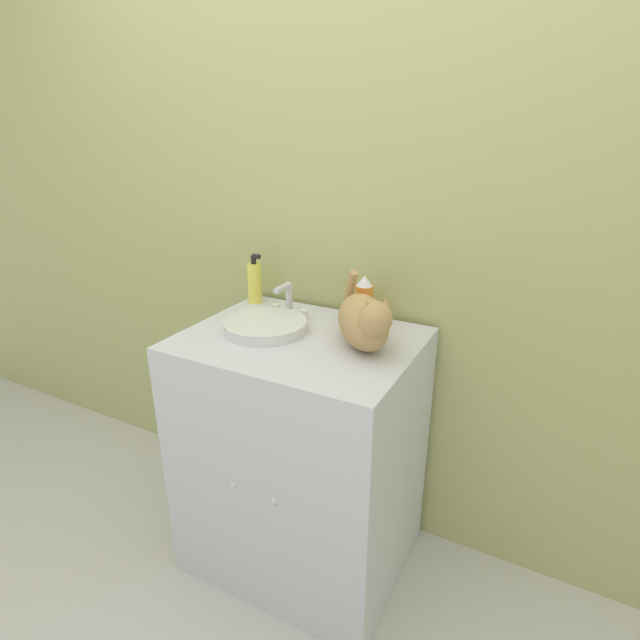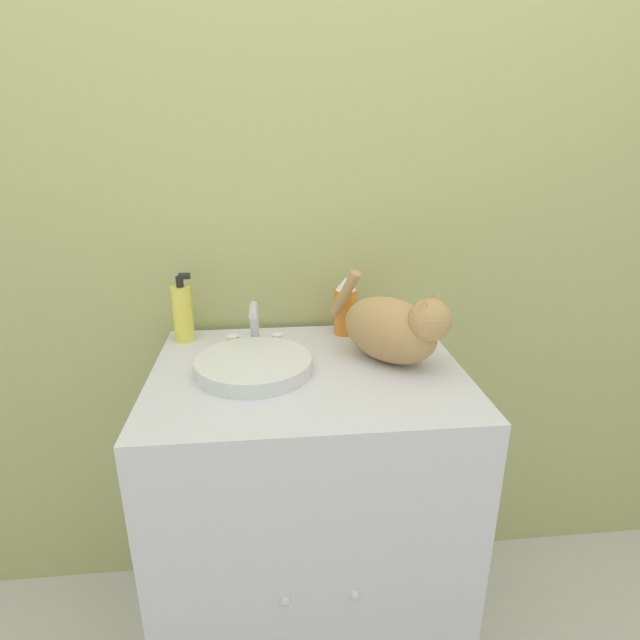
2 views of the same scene
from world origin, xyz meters
The scene contains 7 objects.
wall_back centered at (0.00, 0.64, 1.25)m, with size 6.00×0.05×2.50m.
vanity_cabinet centered at (0.00, 0.30, 0.46)m, with size 0.76×0.61×0.91m.
sink_basin centered at (-0.13, 0.29, 0.93)m, with size 0.28×0.28×0.04m.
faucet centered at (-0.13, 0.44, 0.97)m, with size 0.15×0.10×0.13m.
cat centered at (0.22, 0.32, 1.00)m, with size 0.28×0.32×0.22m.
soap_bottle centered at (-0.33, 0.52, 0.99)m, with size 0.06×0.05×0.20m.
spray_bottle centered at (0.13, 0.53, 0.99)m, with size 0.06×0.06×0.17m.
Camera 2 is at (-0.08, -0.81, 1.44)m, focal length 28.00 mm.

